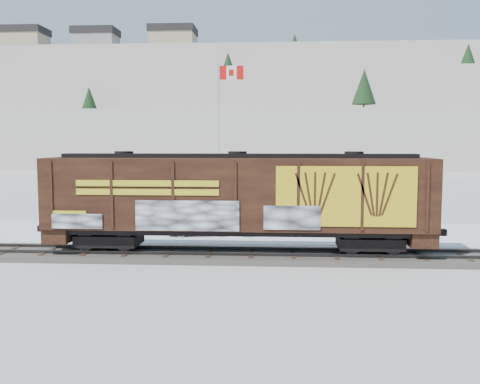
# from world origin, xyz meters

# --- Properties ---
(ground) EXTENTS (500.00, 500.00, 0.00)m
(ground) POSITION_xyz_m (0.00, 0.00, 0.00)
(ground) COLOR white
(ground) RESTS_ON ground
(rail_track) EXTENTS (50.00, 3.40, 0.43)m
(rail_track) POSITION_xyz_m (0.00, 0.00, 0.15)
(rail_track) COLOR #59544C
(rail_track) RESTS_ON ground
(parking_strip) EXTENTS (40.00, 8.00, 0.03)m
(parking_strip) POSITION_xyz_m (0.00, 7.50, 0.01)
(parking_strip) COLOR white
(parking_strip) RESTS_ON ground
(hillside) EXTENTS (360.00, 110.00, 93.00)m
(hillside) POSITION_xyz_m (-0.05, 139.79, 14.37)
(hillside) COLOR white
(hillside) RESTS_ON ground
(hopper_railcar) EXTENTS (18.39, 3.06, 4.66)m
(hopper_railcar) POSITION_xyz_m (1.32, -0.01, 3.02)
(hopper_railcar) COLOR black
(hopper_railcar) RESTS_ON rail_track
(flagpole) EXTENTS (2.30, 0.90, 11.37)m
(flagpole) POSITION_xyz_m (-0.91, 13.85, 4.19)
(flagpole) COLOR silver
(flagpole) RESTS_ON ground
(car_silver) EXTENTS (4.20, 2.18, 1.36)m
(car_silver) POSITION_xyz_m (-1.40, 6.19, 0.71)
(car_silver) COLOR #B6B8BE
(car_silver) RESTS_ON parking_strip
(car_white) EXTENTS (4.67, 2.82, 1.45)m
(car_white) POSITION_xyz_m (-0.25, 6.86, 0.76)
(car_white) COLOR silver
(car_white) RESTS_ON parking_strip
(car_dark) EXTENTS (5.49, 3.83, 1.48)m
(car_dark) POSITION_xyz_m (7.08, 8.24, 0.77)
(car_dark) COLOR black
(car_dark) RESTS_ON parking_strip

